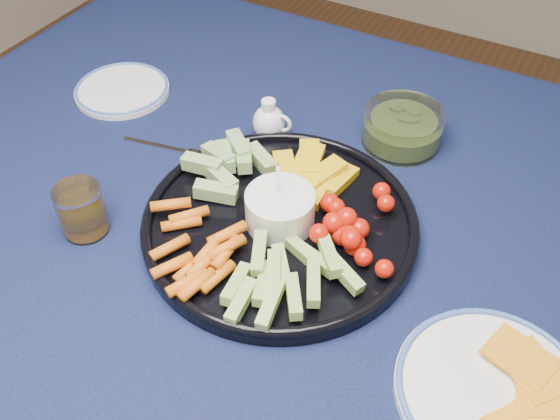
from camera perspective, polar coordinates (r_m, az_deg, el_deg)
The scene contains 9 objects.
dining_table at distance 0.99m, azimuth 7.32°, elevation -5.54°, with size 1.67×1.07×0.75m.
crudite_platter at distance 0.90m, azimuth -0.15°, elevation -0.80°, with size 0.40×0.40×0.13m.
creamer_pitcher at distance 1.06m, azimuth -0.99°, elevation 8.04°, with size 0.07×0.05×0.08m.
pickle_bowl at distance 1.07m, azimuth 11.13°, elevation 7.28°, with size 0.13×0.13×0.06m.
cheese_plate at distance 0.79m, azimuth 18.97°, elevation -15.26°, with size 0.23×0.23×0.03m.
juice_tumbler at distance 0.94m, azimuth -17.62°, elevation -0.23°, with size 0.07×0.07×0.08m.
fork_left at distance 1.07m, azimuth -9.94°, elevation 5.54°, with size 0.15×0.04×0.00m.
fork_right at distance 0.79m, azimuth 15.12°, elevation -15.86°, with size 0.12×0.10×0.00m.
side_plate_extra at distance 1.22m, azimuth -14.24°, elevation 10.64°, with size 0.17×0.17×0.01m.
Camera 1 is at (0.19, -0.60, 1.42)m, focal length 40.00 mm.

